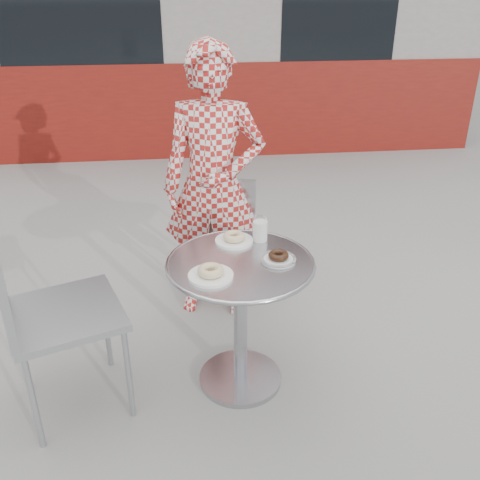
{
  "coord_description": "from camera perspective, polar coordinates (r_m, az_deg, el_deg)",
  "views": [
    {
      "loc": [
        -0.28,
        -2.11,
        1.83
      ],
      "look_at": [
        -0.03,
        0.04,
        0.75
      ],
      "focal_mm": 40.0,
      "sensor_mm": 36.0,
      "label": 1
    }
  ],
  "objects": [
    {
      "name": "plate_far",
      "position": [
        2.54,
        -0.64,
        0.15
      ],
      "size": [
        0.18,
        0.18,
        0.05
      ],
      "rotation": [
        0.0,
        0.0,
        -0.04
      ],
      "color": "white",
      "rests_on": "bistro_table"
    },
    {
      "name": "chair_left",
      "position": [
        2.58,
        -17.87,
        -11.22
      ],
      "size": [
        0.61,
        0.6,
        0.98
      ],
      "rotation": [
        0.0,
        0.0,
        1.92
      ],
      "color": "#A0A3A7",
      "rests_on": "ground"
    },
    {
      "name": "plate_checker",
      "position": [
        2.39,
        4.12,
        -1.92
      ],
      "size": [
        0.16,
        0.16,
        0.04
      ],
      "rotation": [
        0.0,
        0.0,
        -0.26
      ],
      "color": "white",
      "rests_on": "bistro_table"
    },
    {
      "name": "milk_cup",
      "position": [
        2.54,
        2.16,
        1.09
      ],
      "size": [
        0.08,
        0.08,
        0.12
      ],
      "rotation": [
        0.0,
        0.0,
        -0.15
      ],
      "color": "white",
      "rests_on": "bistro_table"
    },
    {
      "name": "chair_far",
      "position": [
        3.38,
        -1.18,
        -1.3
      ],
      "size": [
        0.48,
        0.48,
        0.8
      ],
      "rotation": [
        0.0,
        0.0,
        2.84
      ],
      "color": "#A0A3A7",
      "rests_on": "ground"
    },
    {
      "name": "ground",
      "position": [
        2.81,
        0.8,
        -14.09
      ],
      "size": [
        60.0,
        60.0,
        0.0
      ],
      "primitive_type": "plane",
      "color": "gray",
      "rests_on": "ground"
    },
    {
      "name": "bistro_table",
      "position": [
        2.47,
        0.05,
        -5.68
      ],
      "size": [
        0.67,
        0.67,
        0.68
      ],
      "rotation": [
        0.0,
        0.0,
        -0.18
      ],
      "color": "silver",
      "rests_on": "ground"
    },
    {
      "name": "storefront",
      "position": [
        7.68,
        -4.91,
        24.01
      ],
      "size": [
        6.02,
        4.55,
        3.0
      ],
      "color": "gray",
      "rests_on": "ground"
    },
    {
      "name": "plate_near",
      "position": [
        2.26,
        -3.15,
        -3.56
      ],
      "size": [
        0.19,
        0.19,
        0.05
      ],
      "rotation": [
        0.0,
        0.0,
        -0.32
      ],
      "color": "white",
      "rests_on": "bistro_table"
    },
    {
      "name": "seated_person",
      "position": [
        2.96,
        -2.84,
        5.68
      ],
      "size": [
        0.62,
        0.47,
        1.55
      ],
      "primitive_type": "imported",
      "rotation": [
        0.0,
        0.0,
        -0.19
      ],
      "color": "#A31C19",
      "rests_on": "ground"
    }
  ]
}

